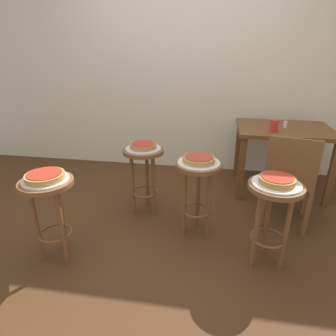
# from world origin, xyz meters

# --- Properties ---
(ground_plane) EXTENTS (6.00, 6.00, 0.00)m
(ground_plane) POSITION_xyz_m (0.00, 0.00, 0.00)
(ground_plane) COLOR #4C2D19
(back_wall) EXTENTS (6.00, 0.10, 3.00)m
(back_wall) POSITION_xyz_m (0.00, 1.65, 1.50)
(back_wall) COLOR silver
(back_wall) RESTS_ON ground_plane
(stool_foreground) EXTENTS (0.37, 0.37, 0.65)m
(stool_foreground) POSITION_xyz_m (-0.73, -0.38, 0.48)
(stool_foreground) COLOR brown
(stool_foreground) RESTS_ON ground_plane
(serving_plate_foreground) EXTENTS (0.32, 0.32, 0.01)m
(serving_plate_foreground) POSITION_xyz_m (-0.73, -0.38, 0.66)
(serving_plate_foreground) COLOR silver
(serving_plate_foreground) RESTS_ON stool_foreground
(pizza_foreground) EXTENTS (0.27, 0.27, 0.05)m
(pizza_foreground) POSITION_xyz_m (-0.73, -0.38, 0.68)
(pizza_foreground) COLOR tan
(pizza_foreground) RESTS_ON serving_plate_foreground
(stool_middle) EXTENTS (0.37, 0.37, 0.65)m
(stool_middle) POSITION_xyz_m (0.85, -0.18, 0.48)
(stool_middle) COLOR brown
(stool_middle) RESTS_ON ground_plane
(serving_plate_middle) EXTENTS (0.33, 0.33, 0.01)m
(serving_plate_middle) POSITION_xyz_m (0.85, -0.18, 0.66)
(serving_plate_middle) COLOR white
(serving_plate_middle) RESTS_ON stool_middle
(pizza_middle) EXTENTS (0.24, 0.24, 0.05)m
(pizza_middle) POSITION_xyz_m (0.85, -0.18, 0.68)
(pizza_middle) COLOR #B78442
(pizza_middle) RESTS_ON serving_plate_middle
(stool_leftside) EXTENTS (0.37, 0.37, 0.65)m
(stool_leftside) POSITION_xyz_m (0.30, 0.12, 0.48)
(stool_leftside) COLOR brown
(stool_leftside) RESTS_ON ground_plane
(serving_plate_leftside) EXTENTS (0.34, 0.34, 0.01)m
(serving_plate_leftside) POSITION_xyz_m (0.30, 0.12, 0.66)
(serving_plate_leftside) COLOR white
(serving_plate_leftside) RESTS_ON stool_leftside
(pizza_leftside) EXTENTS (0.26, 0.26, 0.05)m
(pizza_leftside) POSITION_xyz_m (0.30, 0.12, 0.68)
(pizza_leftside) COLOR tan
(pizza_leftside) RESTS_ON serving_plate_leftside
(stool_rear) EXTENTS (0.37, 0.37, 0.65)m
(stool_rear) POSITION_xyz_m (-0.22, 0.38, 0.48)
(stool_rear) COLOR brown
(stool_rear) RESTS_ON ground_plane
(serving_plate_rear) EXTENTS (0.32, 0.32, 0.01)m
(serving_plate_rear) POSITION_xyz_m (-0.22, 0.38, 0.66)
(serving_plate_rear) COLOR silver
(serving_plate_rear) RESTS_ON stool_rear
(pizza_rear) EXTENTS (0.24, 0.24, 0.05)m
(pizza_rear) POSITION_xyz_m (-0.22, 0.38, 0.68)
(pizza_rear) COLOR #B78442
(pizza_rear) RESTS_ON serving_plate_rear
(dining_table) EXTENTS (0.97, 0.74, 0.72)m
(dining_table) POSITION_xyz_m (1.14, 1.12, 0.61)
(dining_table) COLOR brown
(dining_table) RESTS_ON ground_plane
(cup_near_edge) EXTENTS (0.08, 0.08, 0.12)m
(cup_near_edge) POSITION_xyz_m (1.00, 0.94, 0.78)
(cup_near_edge) COLOR red
(cup_near_edge) RESTS_ON dining_table
(condiment_shaker) EXTENTS (0.04, 0.04, 0.07)m
(condiment_shaker) POSITION_xyz_m (1.14, 1.11, 0.76)
(condiment_shaker) COLOR white
(condiment_shaker) RESTS_ON dining_table
(wooden_chair) EXTENTS (0.48, 0.48, 0.85)m
(wooden_chair) POSITION_xyz_m (1.07, 0.38, 0.47)
(wooden_chair) COLOR brown
(wooden_chair) RESTS_ON ground_plane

